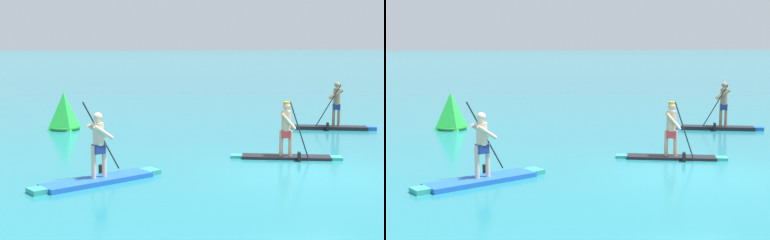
% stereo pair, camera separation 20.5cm
% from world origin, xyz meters
% --- Properties ---
extents(ground, '(440.00, 440.00, 0.00)m').
position_xyz_m(ground, '(0.00, 0.00, 0.00)').
color(ground, '#1E727F').
extents(paddleboarder_near_left, '(3.25, 1.87, 1.92)m').
position_xyz_m(paddleboarder_near_left, '(-5.32, 0.46, 0.30)').
color(paddleboarder_near_left, blue).
rests_on(paddleboarder_near_left, ground).
extents(paddleboarder_mid_center, '(3.06, 1.41, 1.73)m').
position_xyz_m(paddleboarder_mid_center, '(0.13, 1.97, 0.40)').
color(paddleboarder_mid_center, black).
rests_on(paddleboarder_mid_center, ground).
extents(paddleboarder_far_right, '(3.27, 1.57, 1.81)m').
position_xyz_m(paddleboarder_far_right, '(4.01, 6.67, 0.36)').
color(paddleboarder_far_right, black).
rests_on(paddleboarder_far_right, ground).
extents(race_marker_buoy, '(1.18, 1.18, 1.41)m').
position_xyz_m(race_marker_buoy, '(-5.84, 9.19, 0.63)').
color(race_marker_buoy, green).
rests_on(race_marker_buoy, ground).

